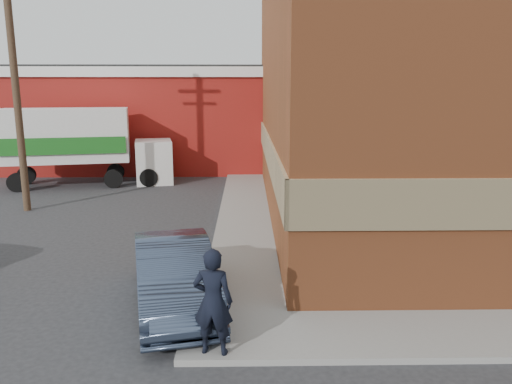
% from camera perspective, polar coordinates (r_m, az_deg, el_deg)
% --- Properties ---
extents(ground, '(90.00, 90.00, 0.00)m').
position_cam_1_polar(ground, '(10.27, -5.04, -14.08)').
color(ground, '#28282B').
rests_on(ground, ground).
extents(brick_building, '(14.25, 18.25, 9.36)m').
position_cam_1_polar(brick_building, '(19.81, 22.60, 11.53)').
color(brick_building, '#9A4C27').
rests_on(brick_building, ground).
extents(sidewalk_west, '(1.80, 18.00, 0.12)m').
position_cam_1_polar(sidewalk_west, '(18.75, -1.33, -1.82)').
color(sidewalk_west, gray).
rests_on(sidewalk_west, ground).
extents(warehouse, '(16.30, 8.30, 5.60)m').
position_cam_1_polar(warehouse, '(30.02, -14.09, 8.29)').
color(warehouse, maroon).
rests_on(warehouse, ground).
extents(utility_pole, '(2.00, 0.26, 9.00)m').
position_cam_1_polar(utility_pole, '(19.98, -25.83, 11.44)').
color(utility_pole, '#4D3626').
rests_on(utility_pole, ground).
extents(man, '(0.73, 0.54, 1.83)m').
position_cam_1_polar(man, '(8.42, -4.94, -12.37)').
color(man, black).
rests_on(man, sidewalk_south).
extents(sedan, '(2.47, 4.58, 1.43)m').
position_cam_1_polar(sedan, '(10.53, -9.33, -9.29)').
color(sedan, '#323D53').
rests_on(sedan, ground).
extents(box_truck, '(7.50, 3.52, 3.57)m').
position_cam_1_polar(box_truck, '(24.44, -19.24, 5.48)').
color(box_truck, white).
rests_on(box_truck, ground).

